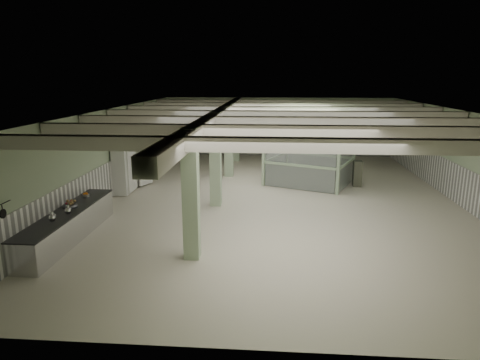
# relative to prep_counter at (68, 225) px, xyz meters

# --- Properties ---
(floor) EXTENTS (20.00, 20.00, 0.00)m
(floor) POSITION_rel_prep_counter_xyz_m (6.54, 4.96, -0.46)
(floor) COLOR beige
(floor) RESTS_ON ground
(ceiling) EXTENTS (14.00, 20.00, 0.02)m
(ceiling) POSITION_rel_prep_counter_xyz_m (6.54, 4.96, 3.14)
(ceiling) COLOR silver
(ceiling) RESTS_ON wall_back
(wall_back) EXTENTS (14.00, 0.02, 3.60)m
(wall_back) POSITION_rel_prep_counter_xyz_m (6.54, 14.96, 1.34)
(wall_back) COLOR #9CAE8B
(wall_back) RESTS_ON floor
(wall_front) EXTENTS (14.00, 0.02, 3.60)m
(wall_front) POSITION_rel_prep_counter_xyz_m (6.54, -5.04, 1.34)
(wall_front) COLOR #9CAE8B
(wall_front) RESTS_ON floor
(wall_left) EXTENTS (0.02, 20.00, 3.60)m
(wall_left) POSITION_rel_prep_counter_xyz_m (-0.46, 4.96, 1.34)
(wall_left) COLOR #9CAE8B
(wall_left) RESTS_ON floor
(wall_right) EXTENTS (0.02, 20.00, 3.60)m
(wall_right) POSITION_rel_prep_counter_xyz_m (13.54, 4.96, 1.34)
(wall_right) COLOR #9CAE8B
(wall_right) RESTS_ON floor
(wainscot_left) EXTENTS (0.05, 19.90, 1.50)m
(wainscot_left) POSITION_rel_prep_counter_xyz_m (-0.43, 4.96, 0.29)
(wainscot_left) COLOR white
(wainscot_left) RESTS_ON floor
(wainscot_right) EXTENTS (0.05, 19.90, 1.50)m
(wainscot_right) POSITION_rel_prep_counter_xyz_m (13.52, 4.96, 0.29)
(wainscot_right) COLOR white
(wainscot_right) RESTS_ON floor
(wainscot_back) EXTENTS (13.90, 0.05, 1.50)m
(wainscot_back) POSITION_rel_prep_counter_xyz_m (6.54, 14.93, 0.29)
(wainscot_back) COLOR white
(wainscot_back) RESTS_ON floor
(girder) EXTENTS (0.45, 19.90, 0.40)m
(girder) POSITION_rel_prep_counter_xyz_m (4.04, 4.96, 2.92)
(girder) COLOR beige
(girder) RESTS_ON ceiling
(beam_a) EXTENTS (13.90, 0.35, 0.32)m
(beam_a) POSITION_rel_prep_counter_xyz_m (6.54, -2.54, 2.96)
(beam_a) COLOR beige
(beam_a) RESTS_ON ceiling
(beam_b) EXTENTS (13.90, 0.35, 0.32)m
(beam_b) POSITION_rel_prep_counter_xyz_m (6.54, -0.04, 2.96)
(beam_b) COLOR beige
(beam_b) RESTS_ON ceiling
(beam_c) EXTENTS (13.90, 0.35, 0.32)m
(beam_c) POSITION_rel_prep_counter_xyz_m (6.54, 2.46, 2.96)
(beam_c) COLOR beige
(beam_c) RESTS_ON ceiling
(beam_d) EXTENTS (13.90, 0.35, 0.32)m
(beam_d) POSITION_rel_prep_counter_xyz_m (6.54, 4.96, 2.96)
(beam_d) COLOR beige
(beam_d) RESTS_ON ceiling
(beam_e) EXTENTS (13.90, 0.35, 0.32)m
(beam_e) POSITION_rel_prep_counter_xyz_m (6.54, 7.46, 2.96)
(beam_e) COLOR beige
(beam_e) RESTS_ON ceiling
(beam_f) EXTENTS (13.90, 0.35, 0.32)m
(beam_f) POSITION_rel_prep_counter_xyz_m (6.54, 9.96, 2.96)
(beam_f) COLOR beige
(beam_f) RESTS_ON ceiling
(beam_g) EXTENTS (13.90, 0.35, 0.32)m
(beam_g) POSITION_rel_prep_counter_xyz_m (6.54, 12.46, 2.96)
(beam_g) COLOR beige
(beam_g) RESTS_ON ceiling
(column_a) EXTENTS (0.42, 0.42, 3.60)m
(column_a) POSITION_rel_prep_counter_xyz_m (4.04, -1.04, 1.34)
(column_a) COLOR #A6C09A
(column_a) RESTS_ON floor
(column_b) EXTENTS (0.42, 0.42, 3.60)m
(column_b) POSITION_rel_prep_counter_xyz_m (4.04, 3.96, 1.34)
(column_b) COLOR #A6C09A
(column_b) RESTS_ON floor
(column_c) EXTENTS (0.42, 0.42, 3.60)m
(column_c) POSITION_rel_prep_counter_xyz_m (4.04, 8.96, 1.34)
(column_c) COLOR #A6C09A
(column_c) RESTS_ON floor
(column_d) EXTENTS (0.42, 0.42, 3.60)m
(column_d) POSITION_rel_prep_counter_xyz_m (4.04, 12.96, 1.34)
(column_d) COLOR #A6C09A
(column_d) RESTS_ON floor
(pendant_front) EXTENTS (0.44, 0.44, 0.22)m
(pendant_front) POSITION_rel_prep_counter_xyz_m (7.04, -0.04, 2.59)
(pendant_front) COLOR #2F3E2F
(pendant_front) RESTS_ON ceiling
(pendant_mid) EXTENTS (0.44, 0.44, 0.22)m
(pendant_mid) POSITION_rel_prep_counter_xyz_m (7.04, 5.46, 2.59)
(pendant_mid) COLOR #2F3E2F
(pendant_mid) RESTS_ON ceiling
(pendant_back) EXTENTS (0.44, 0.44, 0.22)m
(pendant_back) POSITION_rel_prep_counter_xyz_m (7.04, 10.46, 2.59)
(pendant_back) COLOR #2F3E2F
(pendant_back) RESTS_ON ceiling
(prep_counter) EXTENTS (0.90, 5.18, 0.91)m
(prep_counter) POSITION_rel_prep_counter_xyz_m (0.00, 0.00, 0.00)
(prep_counter) COLOR silver
(prep_counter) RESTS_ON floor
(pitcher_near) EXTENTS (0.20, 0.22, 0.27)m
(pitcher_near) POSITION_rel_prep_counter_xyz_m (0.18, -0.26, 0.57)
(pitcher_near) COLOR silver
(pitcher_near) RESTS_ON prep_counter
(pitcher_far) EXTENTS (0.25, 0.27, 0.28)m
(pitcher_far) POSITION_rel_prep_counter_xyz_m (0.05, -0.94, 0.58)
(pitcher_far) COLOR silver
(pitcher_far) RESTS_ON prep_counter
(veg_colander) EXTENTS (0.59, 0.59, 0.22)m
(veg_colander) POSITION_rel_prep_counter_xyz_m (-0.09, 0.42, 0.55)
(veg_colander) COLOR #3F3E43
(veg_colander) RESTS_ON prep_counter
(orange_bowl) EXTENTS (0.23, 0.23, 0.08)m
(orange_bowl) POSITION_rel_prep_counter_xyz_m (-0.10, 1.62, 0.48)
(orange_bowl) COLOR #B2B2B7
(orange_bowl) RESTS_ON prep_counter
(skillet_far) EXTENTS (0.03, 0.24, 0.24)m
(skillet_far) POSITION_rel_prep_counter_xyz_m (-0.34, -2.46, 1.17)
(skillet_far) COLOR black
(skillet_far) RESTS_ON hook_rail
(walkin_cooler) EXTENTS (0.93, 2.35, 2.15)m
(walkin_cooler) POSITION_rel_prep_counter_xyz_m (-0.08, 5.96, 0.61)
(walkin_cooler) COLOR silver
(walkin_cooler) RESTS_ON floor
(guard_booth) EXTENTS (4.59, 4.29, 2.97)m
(guard_booth) POSITION_rel_prep_counter_xyz_m (7.94, 7.76, 1.50)
(guard_booth) COLOR #A4C29B
(guard_booth) RESTS_ON floor
(filing_cabinet) EXTENTS (0.40, 0.55, 1.16)m
(filing_cabinet) POSITION_rel_prep_counter_xyz_m (10.08, 7.40, 0.12)
(filing_cabinet) COLOR #585B4B
(filing_cabinet) RESTS_ON floor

